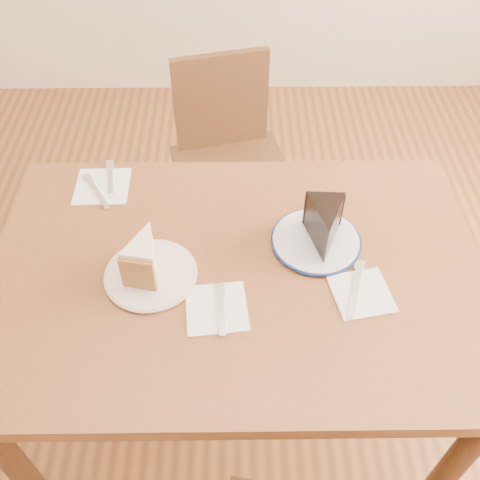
# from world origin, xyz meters

# --- Properties ---
(ground) EXTENTS (4.00, 4.00, 0.00)m
(ground) POSITION_xyz_m (0.00, 0.00, 0.00)
(ground) COLOR #4E2B15
(ground) RESTS_ON ground
(table) EXTENTS (1.20, 0.80, 0.75)m
(table) POSITION_xyz_m (0.00, 0.00, 0.65)
(table) COLOR #492613
(table) RESTS_ON ground
(chair_far) EXTENTS (0.49, 0.49, 0.83)m
(chair_far) POSITION_xyz_m (-0.02, 0.75, 0.46)
(chair_far) COLOR black
(chair_far) RESTS_ON ground
(plate_cream) EXTENTS (0.21, 0.21, 0.01)m
(plate_cream) POSITION_xyz_m (-0.20, -0.02, 0.76)
(plate_cream) COLOR silver
(plate_cream) RESTS_ON table
(plate_navy) EXTENTS (0.22, 0.22, 0.01)m
(plate_navy) POSITION_xyz_m (0.20, 0.08, 0.76)
(plate_navy) COLOR white
(plate_navy) RESTS_ON table
(carrot_cake) EXTENTS (0.10, 0.12, 0.09)m
(carrot_cake) POSITION_xyz_m (-0.21, -0.00, 0.81)
(carrot_cake) COLOR #FBEAD0
(carrot_cake) RESTS_ON plate_cream
(chocolate_cake) EXTENTS (0.10, 0.14, 0.10)m
(chocolate_cake) POSITION_xyz_m (0.22, 0.07, 0.81)
(chocolate_cake) COLOR black
(chocolate_cake) RESTS_ON plate_navy
(napkin_cream) EXTENTS (0.15, 0.15, 0.00)m
(napkin_cream) POSITION_xyz_m (-0.04, -0.12, 0.75)
(napkin_cream) COLOR white
(napkin_cream) RESTS_ON table
(napkin_navy) EXTENTS (0.15, 0.15, 0.00)m
(napkin_navy) POSITION_xyz_m (0.29, -0.08, 0.75)
(napkin_navy) COLOR white
(napkin_navy) RESTS_ON table
(napkin_spare) EXTENTS (0.15, 0.15, 0.00)m
(napkin_spare) POSITION_xyz_m (-0.37, 0.30, 0.75)
(napkin_spare) COLOR white
(napkin_spare) RESTS_ON table
(fork_cream) EXTENTS (0.02, 0.14, 0.00)m
(fork_cream) POSITION_xyz_m (-0.03, -0.12, 0.76)
(fork_cream) COLOR silver
(fork_cream) RESTS_ON napkin_cream
(knife_navy) EXTENTS (0.06, 0.17, 0.00)m
(knife_navy) POSITION_xyz_m (0.28, -0.07, 0.76)
(knife_navy) COLOR silver
(knife_navy) RESTS_ON napkin_navy
(fork_spare) EXTENTS (0.04, 0.14, 0.00)m
(fork_spare) POSITION_xyz_m (-0.35, 0.33, 0.76)
(fork_spare) COLOR silver
(fork_spare) RESTS_ON napkin_spare
(knife_spare) EXTENTS (0.10, 0.14, 0.00)m
(knife_spare) POSITION_xyz_m (-0.38, 0.27, 0.76)
(knife_spare) COLOR white
(knife_spare) RESTS_ON napkin_spare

